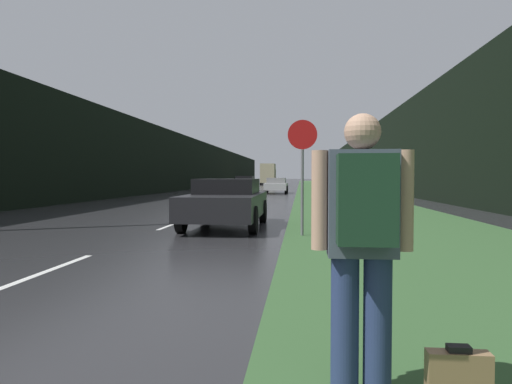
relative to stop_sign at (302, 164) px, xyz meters
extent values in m
cube|color=#33562D|center=(2.57, 30.12, -1.73)|extent=(6.00, 240.00, 0.02)
cube|color=silver|center=(-3.87, -4.61, -1.74)|extent=(0.12, 3.00, 0.01)
cube|color=silver|center=(-3.87, 2.39, -1.74)|extent=(0.12, 3.00, 0.01)
cube|color=silver|center=(-3.87, 9.39, -1.74)|extent=(0.12, 3.00, 0.01)
cube|color=silver|center=(-3.87, 16.39, -1.74)|extent=(0.12, 3.00, 0.01)
cube|color=black|center=(-13.31, 40.12, 1.19)|extent=(2.00, 140.00, 5.86)
cube|color=black|center=(8.57, 40.12, 1.73)|extent=(2.00, 140.00, 6.94)
cylinder|color=slate|center=(0.00, 0.00, -0.69)|extent=(0.07, 0.07, 2.09)
cylinder|color=#B71414|center=(0.00, 0.00, 0.71)|extent=(0.71, 0.02, 0.71)
cylinder|color=navy|center=(0.25, -8.08, -1.27)|extent=(0.18, 0.18, 0.93)
cylinder|color=navy|center=(0.45, -8.09, -1.27)|extent=(0.18, 0.18, 0.93)
cube|color=#4C5666|center=(0.35, -8.08, -0.47)|extent=(0.43, 0.24, 0.67)
sphere|color=tan|center=(0.35, -8.08, -0.02)|extent=(0.23, 0.23, 0.23)
cylinder|color=tan|center=(0.08, -8.08, -0.45)|extent=(0.10, 0.10, 0.63)
cylinder|color=tan|center=(0.62, -8.09, -0.45)|extent=(0.10, 0.10, 0.63)
cube|color=#193823|center=(0.35, -8.30, -0.44)|extent=(0.34, 0.18, 0.54)
cube|color=olive|center=(0.95, -8.09, -1.57)|extent=(0.39, 0.12, 0.34)
cube|color=black|center=(0.95, -8.09, -1.38)|extent=(0.14, 0.08, 0.04)
cube|color=black|center=(-2.15, 1.79, -1.11)|extent=(1.95, 4.74, 0.63)
cube|color=black|center=(-2.15, 2.03, -0.58)|extent=(1.66, 2.13, 0.42)
cylinder|color=black|center=(-1.22, 0.32, -1.39)|extent=(0.20, 0.70, 0.70)
cylinder|color=black|center=(-3.07, 0.32, -1.39)|extent=(0.20, 0.70, 0.70)
cylinder|color=black|center=(-1.22, 3.26, -1.39)|extent=(0.20, 0.70, 0.70)
cylinder|color=black|center=(-3.07, 3.26, -1.39)|extent=(0.20, 0.70, 0.70)
cube|color=#BCBCBC|center=(-2.15, 28.28, -1.14)|extent=(1.86, 4.55, 0.58)
cube|color=slate|center=(-2.15, 28.50, -0.63)|extent=(1.58, 2.05, 0.45)
cylinder|color=black|center=(-1.26, 26.86, -1.40)|extent=(0.20, 0.68, 0.68)
cylinder|color=black|center=(-3.03, 26.86, -1.40)|extent=(0.20, 0.68, 0.68)
cylinder|color=black|center=(-1.26, 29.69, -1.40)|extent=(0.20, 0.68, 0.68)
cylinder|color=black|center=(-3.03, 29.69, -1.40)|extent=(0.20, 0.68, 0.68)
cube|color=black|center=(-5.59, 34.24, -1.09)|extent=(1.93, 4.45, 0.65)
cube|color=black|center=(-5.59, 34.01, -0.50)|extent=(1.64, 2.00, 0.54)
cylinder|color=black|center=(-6.51, 35.62, -1.38)|extent=(0.20, 0.72, 0.72)
cylinder|color=black|center=(-4.67, 35.62, -1.38)|extent=(0.20, 0.72, 0.72)
cylinder|color=black|center=(-6.51, 32.86, -1.38)|extent=(0.20, 0.72, 0.72)
cylinder|color=black|center=(-4.67, 32.86, -1.38)|extent=(0.20, 0.72, 0.72)
cube|color=#6E684F|center=(-5.59, 69.77, -0.13)|extent=(2.24, 2.12, 2.42)
cube|color=tan|center=(-5.59, 66.37, 0.28)|extent=(2.36, 4.70, 3.22)
cylinder|color=black|center=(-6.71, 69.56, -1.29)|extent=(0.28, 0.90, 0.90)
cylinder|color=black|center=(-4.47, 69.56, -1.29)|extent=(0.28, 0.90, 0.90)
cylinder|color=black|center=(-6.71, 65.19, -1.29)|extent=(0.28, 0.90, 0.90)
cylinder|color=black|center=(-4.47, 65.19, -1.29)|extent=(0.28, 0.90, 0.90)
camera|label=1|loc=(-0.04, -11.02, -0.30)|focal=32.00mm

